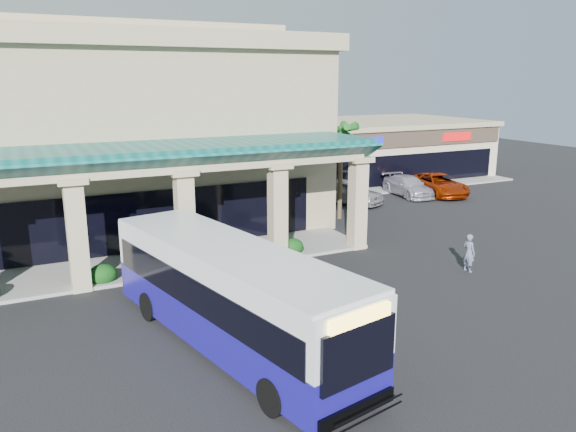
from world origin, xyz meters
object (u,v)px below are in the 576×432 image
car_gray (438,184)px  pedestrian (469,253)px  car_silver (348,192)px  car_red (408,186)px  transit_bus (231,297)px

car_gray → pedestrian: bearing=-116.7°
car_silver → car_red: bearing=-20.3°
pedestrian → car_silver: size_ratio=0.34×
car_silver → car_gray: size_ratio=0.88×
car_red → car_silver: bearing=-170.7°
pedestrian → car_gray: pedestrian is taller
transit_bus → car_red: bearing=28.0°
car_silver → car_gray: car_silver is taller
pedestrian → car_red: 16.88m
pedestrian → car_gray: bearing=-40.7°
transit_bus → car_silver: size_ratio=2.39×
transit_bus → pedestrian: transit_bus is taller
pedestrian → car_gray: (10.39, 14.12, -0.08)m
transit_bus → car_red: 26.51m
transit_bus → pedestrian: size_ratio=6.92×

